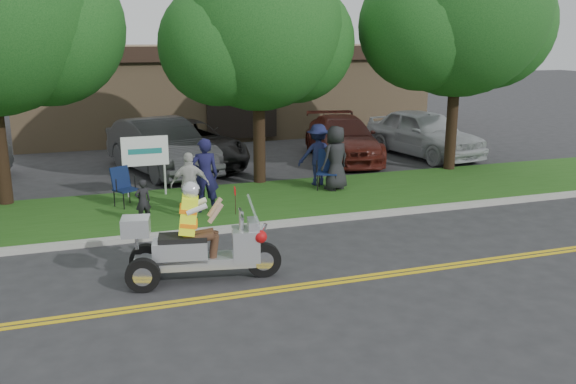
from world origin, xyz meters
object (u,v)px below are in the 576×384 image
object	(u,v)px
parked_car_mid	(185,144)
parked_car_far_right	(424,133)
parked_car_right	(342,138)
lawn_chair_b	(123,184)
parked_car_left	(161,146)
trike_scooter	(196,246)
spectator_adult_left	(205,175)
spectator_adult_right	(190,185)
lawn_chair_a	(328,167)

from	to	relation	value
parked_car_mid	parked_car_far_right	size ratio (longest dim) A/B	1.10
parked_car_right	parked_car_far_right	xyz separation A→B (m)	(3.13, -0.42, 0.11)
lawn_chair_b	parked_car_far_right	size ratio (longest dim) A/B	0.20
parked_car_mid	parked_car_right	size ratio (longest dim) A/B	1.06
lawn_chair_b	parked_car_left	size ratio (longest dim) A/B	0.19
trike_scooter	spectator_adult_left	bearing A→B (deg)	86.56
spectator_adult_left	spectator_adult_right	distance (m)	0.55
parked_car_mid	parked_car_far_right	bearing A→B (deg)	-21.55
parked_car_left	parked_car_mid	distance (m)	1.19
lawn_chair_a	parked_car_left	xyz separation A→B (m)	(-4.19, 4.15, 0.15)
lawn_chair_b	spectator_adult_right	bearing A→B (deg)	-76.88
spectator_adult_left	spectator_adult_right	bearing A→B (deg)	40.79
spectator_adult_left	parked_car_far_right	xyz separation A→B (m)	(9.32, 5.18, -0.15)
lawn_chair_a	parked_car_right	bearing A→B (deg)	89.07
lawn_chair_a	spectator_adult_right	xyz separation A→B (m)	(-4.25, -1.59, 0.17)
trike_scooter	parked_car_far_right	world-z (taller)	trike_scooter
spectator_adult_left	parked_car_mid	bearing A→B (deg)	-90.95
parked_car_left	parked_car_far_right	size ratio (longest dim) A/B	1.04
parked_car_mid	parked_car_right	world-z (taller)	parked_car_mid
trike_scooter	lawn_chair_a	distance (m)	7.23
trike_scooter	parked_car_mid	world-z (taller)	trike_scooter
spectator_adult_left	parked_car_right	distance (m)	8.35
spectator_adult_left	parked_car_left	distance (m)	5.44
lawn_chair_a	spectator_adult_left	world-z (taller)	spectator_adult_left
parked_car_right	spectator_adult_left	bearing A→B (deg)	-126.24
parked_car_left	parked_car_mid	xyz separation A→B (m)	(0.92, 0.74, -0.09)
parked_car_left	lawn_chair_a	bearing A→B (deg)	-60.98
spectator_adult_right	parked_car_left	bearing A→B (deg)	-82.89
trike_scooter	parked_car_mid	distance (m)	10.40
trike_scooter	parked_car_left	distance (m)	9.56
parked_car_left	parked_car_mid	world-z (taller)	parked_car_left
trike_scooter	parked_car_left	xyz separation A→B (m)	(0.64, 9.53, 0.23)
parked_car_far_right	parked_car_mid	bearing A→B (deg)	164.46
lawn_chair_b	spectator_adult_left	size ratio (longest dim) A/B	0.54
parked_car_left	parked_car_right	distance (m)	6.56
lawn_chair_a	spectator_adult_right	size ratio (longest dim) A/B	0.70
trike_scooter	lawn_chair_b	size ratio (longest dim) A/B	2.82
lawn_chair_b	parked_car_mid	size ratio (longest dim) A/B	0.18
lawn_chair_b	parked_car_mid	xyz separation A→B (m)	(2.44, 4.91, 0.11)
lawn_chair_b	spectator_adult_right	size ratio (longest dim) A/B	0.64
trike_scooter	parked_car_left	world-z (taller)	trike_scooter
trike_scooter	parked_car_mid	size ratio (longest dim) A/B	0.50
parked_car_right	parked_car_far_right	bearing A→B (deg)	4.02
parked_car_mid	trike_scooter	bearing A→B (deg)	-113.77
spectator_adult_right	parked_car_left	world-z (taller)	parked_car_left
spectator_adult_left	parked_car_far_right	world-z (taller)	spectator_adult_left
parked_car_mid	lawn_chair_b	bearing A→B (deg)	-131.56
trike_scooter	lawn_chair_b	distance (m)	5.44
lawn_chair_a	spectator_adult_right	bearing A→B (deg)	-131.64
spectator_adult_left	parked_car_mid	xyz separation A→B (m)	(0.55, 6.17, -0.24)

